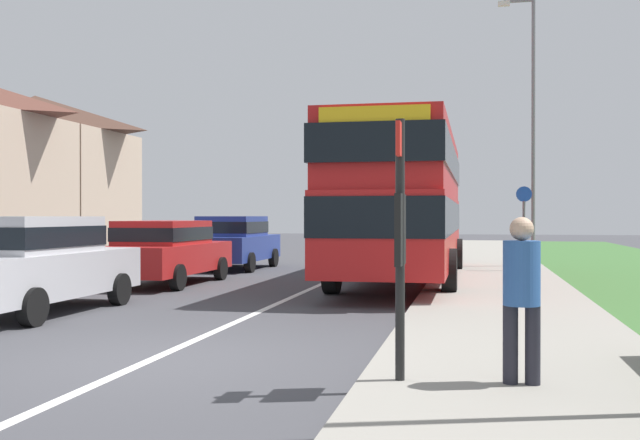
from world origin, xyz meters
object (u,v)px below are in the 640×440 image
(double_decker_bus, at_px, (404,198))
(street_lamp_mid, at_px, (530,116))
(bus_stop_sign, at_px, (400,231))
(parked_car_silver, at_px, (33,260))
(parked_car_blue, at_px, (234,240))
(cycle_route_sign, at_px, (524,225))
(parked_car_red, at_px, (166,249))
(pedestrian_at_stop, at_px, (522,292))

(double_decker_bus, relative_size, street_lamp_mid, 1.35)
(bus_stop_sign, bearing_deg, street_lamp_mid, 81.99)
(parked_car_silver, xyz_separation_m, parked_car_blue, (-0.04, 10.81, -0.00))
(double_decker_bus, relative_size, parked_car_blue, 2.72)
(parked_car_blue, xyz_separation_m, cycle_route_sign, (8.79, -0.35, 0.51))
(parked_car_silver, relative_size, parked_car_red, 0.98)
(parked_car_red, height_order, pedestrian_at_stop, pedestrian_at_stop)
(parked_car_silver, relative_size, cycle_route_sign, 1.78)
(double_decker_bus, relative_size, parked_car_red, 2.50)
(parked_car_blue, relative_size, street_lamp_mid, 0.50)
(parked_car_silver, height_order, cycle_route_sign, cycle_route_sign)
(parked_car_red, distance_m, parked_car_blue, 5.29)
(parked_car_red, bearing_deg, street_lamp_mid, 37.88)
(pedestrian_at_stop, relative_size, street_lamp_mid, 0.20)
(double_decker_bus, height_order, street_lamp_mid, street_lamp_mid)
(parked_car_red, bearing_deg, bus_stop_sign, -55.70)
(parked_car_silver, relative_size, pedestrian_at_stop, 2.69)
(parked_car_silver, xyz_separation_m, cycle_route_sign, (8.75, 10.45, 0.51))
(bus_stop_sign, bearing_deg, parked_car_blue, 114.02)
(parked_car_red, xyz_separation_m, pedestrian_at_stop, (7.82, -9.76, 0.11))
(double_decker_bus, height_order, bus_stop_sign, double_decker_bus)
(street_lamp_mid, bearing_deg, double_decker_bus, -123.79)
(parked_car_red, xyz_separation_m, bus_stop_sign, (6.70, -9.82, 0.67))
(double_decker_bus, xyz_separation_m, pedestrian_at_stop, (2.20, -11.66, -1.17))
(parked_car_red, relative_size, parked_car_blue, 1.09)
(cycle_route_sign, relative_size, street_lamp_mid, 0.30)
(double_decker_bus, bearing_deg, street_lamp_mid, 56.21)
(bus_stop_sign, bearing_deg, parked_car_red, 124.30)
(parked_car_red, distance_m, pedestrian_at_stop, 12.51)
(parked_car_silver, distance_m, parked_car_blue, 10.81)
(parked_car_red, bearing_deg, cycle_route_sign, 29.43)
(bus_stop_sign, bearing_deg, double_decker_bus, 95.24)
(parked_car_blue, height_order, cycle_route_sign, cycle_route_sign)
(cycle_route_sign, xyz_separation_m, street_lamp_mid, (0.32, 2.12, 3.37))
(parked_car_red, xyz_separation_m, cycle_route_sign, (8.75, 4.94, 0.56))
(parked_car_silver, bearing_deg, pedestrian_at_stop, -28.50)
(parked_car_silver, xyz_separation_m, pedestrian_at_stop, (7.82, -4.24, 0.06))
(parked_car_red, relative_size, cycle_route_sign, 1.82)
(double_decker_bus, xyz_separation_m, parked_car_silver, (-5.62, -7.42, -1.23))
(parked_car_blue, distance_m, pedestrian_at_stop, 16.98)
(double_decker_bus, height_order, parked_car_red, double_decker_bus)
(street_lamp_mid, bearing_deg, parked_car_blue, -169.01)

